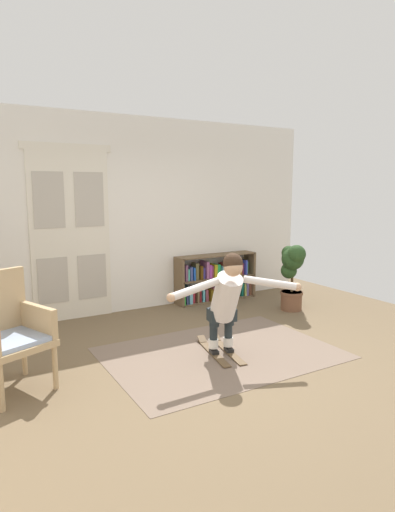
# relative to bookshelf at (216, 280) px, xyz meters

# --- Properties ---
(ground_plane) EXTENTS (7.20, 7.20, 0.00)m
(ground_plane) POSITION_rel_bookshelf_xyz_m (-1.25, -2.39, -0.34)
(ground_plane) COLOR brown
(back_wall) EXTENTS (6.00, 0.10, 2.90)m
(back_wall) POSITION_rel_bookshelf_xyz_m (-1.25, 0.21, 1.11)
(back_wall) COLOR silver
(back_wall) RESTS_ON ground
(double_door) EXTENTS (1.22, 0.05, 2.45)m
(double_door) POSITION_rel_bookshelf_xyz_m (-2.31, 0.15, 0.89)
(double_door) COLOR silver
(double_door) RESTS_ON ground
(rug) EXTENTS (2.55, 1.80, 0.01)m
(rug) POSITION_rel_bookshelf_xyz_m (-1.22, -2.02, -0.34)
(rug) COLOR #746152
(rug) RESTS_ON ground
(bookshelf) EXTENTS (1.42, 0.30, 0.77)m
(bookshelf) POSITION_rel_bookshelf_xyz_m (0.00, 0.00, 0.00)
(bookshelf) COLOR brown
(bookshelf) RESTS_ON ground
(wicker_chair) EXTENTS (0.78, 0.78, 1.10)m
(wicker_chair) POSITION_rel_bookshelf_xyz_m (-3.40, -1.77, 0.24)
(wicker_chair) COLOR tan
(wicker_chair) RESTS_ON ground
(potted_plant) EXTENTS (0.38, 0.44, 1.02)m
(potted_plant) POSITION_rel_bookshelf_xyz_m (0.66, -1.11, 0.27)
(potted_plant) COLOR brown
(potted_plant) RESTS_ON ground
(skis_pair) EXTENTS (0.43, 0.90, 0.07)m
(skis_pair) POSITION_rel_bookshelf_xyz_m (-1.21, -1.98, -0.32)
(skis_pair) COLOR brown
(skis_pair) RESTS_ON rug
(person_skier) EXTENTS (1.47, 0.74, 1.12)m
(person_skier) POSITION_rel_bookshelf_xyz_m (-1.25, -2.18, 0.37)
(person_skier) COLOR white
(person_skier) RESTS_ON skis_pair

